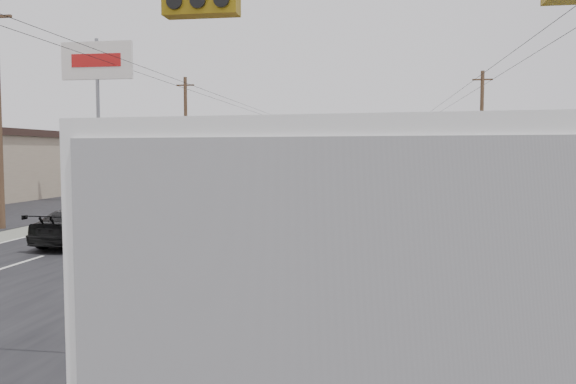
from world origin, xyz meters
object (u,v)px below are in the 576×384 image
object	(u,v)px
box_truck	(372,307)
tan_sedan	(231,377)
tree_right_mid	(500,142)
pole_sign_far	(148,141)
queue_car_b	(460,251)
oncoming_near	(84,226)
red_sedan	(275,275)
oncoming_far	(270,203)
pole_sign_billboard	(97,71)
queue_car_e	(461,230)
tree_left_far	(166,150)
utility_pole_left_c	(186,133)
utility_pole_right_c	(481,132)
tree_right_far	(466,141)
queue_car_d	(539,278)
queue_car_a	(332,233)

from	to	relation	value
box_truck	tan_sedan	bearing A→B (deg)	166.90
tree_right_mid	pole_sign_far	bearing A→B (deg)	-170.84
queue_car_b	oncoming_near	distance (m)	13.36
red_sedan	oncoming_far	xyz separation A→B (m)	(-3.19, 16.67, 0.05)
pole_sign_billboard	queue_car_e	world-z (taller)	pole_sign_billboard
pole_sign_billboard	tree_left_far	distance (m)	33.27
utility_pole_left_c	red_sedan	distance (m)	38.71
utility_pole_right_c	tree_right_mid	bearing A→B (deg)	63.43
tree_right_mid	oncoming_near	world-z (taller)	tree_right_mid
queue_car_e	oncoming_far	distance (m)	11.60
red_sedan	queue_car_e	world-z (taller)	red_sedan
pole_sign_far	tree_right_far	size ratio (longest dim) A/B	0.74
queue_car_b	queue_car_d	bearing A→B (deg)	-70.44
queue_car_e	pole_sign_billboard	bearing A→B (deg)	149.63
utility_pole_left_c	queue_car_b	distance (m)	36.98
tree_right_mid	box_truck	distance (m)	48.34
queue_car_a	queue_car_b	world-z (taller)	queue_car_a
box_truck	oncoming_near	distance (m)	17.24
queue_car_e	oncoming_far	xyz separation A→B (m)	(-8.42, 7.98, 0.12)
tan_sedan	queue_car_a	distance (m)	11.96
tree_right_mid	oncoming_far	size ratio (longest dim) A/B	1.29
red_sedan	queue_car_e	xyz separation A→B (m)	(5.23, 8.69, -0.07)
queue_car_d	queue_car_e	bearing A→B (deg)	90.99
pole_sign_billboard	box_truck	bearing A→B (deg)	-58.49
utility_pole_right_c	pole_sign_far	size ratio (longest dim) A/B	1.67
pole_sign_billboard	utility_pole_right_c	bearing A→B (deg)	23.96
tan_sedan	oncoming_near	size ratio (longest dim) A/B	1.16
pole_sign_far	tree_right_far	distance (m)	43.87
utility_pole_left_c	oncoming_near	world-z (taller)	utility_pole_left_c
utility_pole_right_c	oncoming_near	size ratio (longest dim) A/B	2.15
tree_right_far	queue_car_a	world-z (taller)	tree_right_far
red_sedan	oncoming_near	xyz separation A→B (m)	(-8.47, 7.31, -0.04)
pole_sign_billboard	tree_right_far	xyz separation A→B (m)	(30.50, 42.00, -3.91)
utility_pole_right_c	queue_car_b	size ratio (longest dim) A/B	2.57
utility_pole_right_c	oncoming_near	xyz separation A→B (m)	(-19.20, -28.41, -4.43)
utility_pole_right_c	utility_pole_left_c	bearing A→B (deg)	180.00
box_truck	queue_car_d	world-z (taller)	box_truck
tree_right_far	queue_car_e	bearing A→B (deg)	-98.97
tree_left_far	oncoming_near	size ratio (longest dim) A/B	1.32
tree_left_far	tree_right_far	xyz separation A→B (m)	(38.00, 10.00, 1.24)
tree_right_far	oncoming_far	bearing A→B (deg)	-109.56
tan_sedan	oncoming_near	bearing A→B (deg)	119.55
utility_pole_left_c	tree_left_far	distance (m)	22.19
queue_car_b	queue_car_e	xyz separation A→B (m)	(0.71, 4.51, 0.00)
tree_right_mid	tree_right_far	size ratio (longest dim) A/B	0.88
red_sedan	queue_car_b	xyz separation A→B (m)	(4.52, 4.18, -0.08)
queue_car_e	tan_sedan	bearing A→B (deg)	-103.65
utility_pole_left_c	queue_car_d	distance (m)	40.50
pole_sign_far	oncoming_far	xyz separation A→B (m)	(14.58, -19.05, -3.64)
utility_pole_left_c	tree_right_mid	size ratio (longest dim) A/B	1.40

